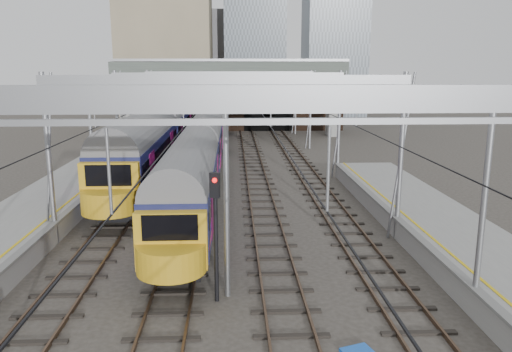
{
  "coord_description": "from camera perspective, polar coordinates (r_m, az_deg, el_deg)",
  "views": [
    {
      "loc": [
        0.24,
        -14.93,
        8.13
      ],
      "look_at": [
        1.49,
        11.59,
        2.4
      ],
      "focal_mm": 35.0,
      "sensor_mm": 36.0,
      "label": 1
    }
  ],
  "objects": [
    {
      "name": "equip_cover_b",
      "position": [
        27.62,
        -7.89,
        -4.94
      ],
      "size": [
        0.99,
        0.77,
        0.11
      ],
      "primitive_type": "cube",
      "rotation": [
        0.0,
        0.0,
        -0.17
      ],
      "color": "blue",
      "rests_on": "ground"
    },
    {
      "name": "overhead_line",
      "position": [
        36.45,
        -3.11,
        9.71
      ],
      "size": [
        16.8,
        80.0,
        8.0
      ],
      "color": "gray",
      "rests_on": "ground"
    },
    {
      "name": "overbridge",
      "position": [
        60.94,
        -2.97,
        11.35
      ],
      "size": [
        28.0,
        3.0,
        9.25
      ],
      "color": "gray",
      "rests_on": "ground"
    },
    {
      "name": "train_second",
      "position": [
        60.83,
        -8.63,
        6.88
      ],
      "size": [
        3.08,
        71.15,
        5.2
      ],
      "color": "black",
      "rests_on": "ground"
    },
    {
      "name": "train_main",
      "position": [
        48.28,
        -5.35,
        5.33
      ],
      "size": [
        2.68,
        62.0,
        4.65
      ],
      "color": "black",
      "rests_on": "ground"
    },
    {
      "name": "retaining_wall",
      "position": [
        66.98,
        -1.71,
        8.92
      ],
      "size": [
        28.0,
        2.75,
        9.0
      ],
      "color": "#322016",
      "rests_on": "ground"
    },
    {
      "name": "ground",
      "position": [
        17.01,
        -3.32,
        -16.4
      ],
      "size": [
        160.0,
        160.0,
        0.0
      ],
      "primitive_type": "plane",
      "color": "#38332D",
      "rests_on": "ground"
    },
    {
      "name": "tracks",
      "position": [
        31.01,
        -3.05,
        -3.0
      ],
      "size": [
        14.4,
        80.0,
        0.22
      ],
      "color": "#4C3828",
      "rests_on": "ground"
    },
    {
      "name": "city_skyline",
      "position": [
        85.92,
        -1.06,
        18.17
      ],
      "size": [
        37.5,
        27.5,
        60.0
      ],
      "color": "tan",
      "rests_on": "ground"
    },
    {
      "name": "equip_cover_c",
      "position": [
        15.68,
        11.51,
        -19.11
      ],
      "size": [
        1.03,
        0.86,
        0.1
      ],
      "primitive_type": "cube",
      "rotation": [
        0.0,
        0.0,
        0.33
      ],
      "color": "blue",
      "rests_on": "ground"
    },
    {
      "name": "signal_near_centre",
      "position": [
        17.26,
        -4.65,
        -5.18
      ],
      "size": [
        0.37,
        0.46,
        4.73
      ],
      "rotation": [
        0.0,
        0.0,
        -0.27
      ],
      "color": "black",
      "rests_on": "ground"
    }
  ]
}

